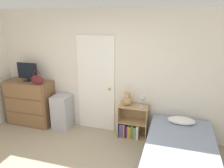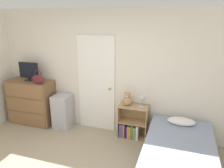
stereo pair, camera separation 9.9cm
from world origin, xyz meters
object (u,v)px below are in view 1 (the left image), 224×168
Objects in this scene: bookshelf at (132,126)px; desk_lamp at (143,99)px; tv at (27,71)px; handbag at (37,80)px; teddy_bear at (127,99)px; storage_bin at (62,112)px; dresser at (30,102)px; bed at (180,155)px.

desk_lamp reaches higher than bookshelf.
tv is 0.41m from handbag.
storage_bin is at bearing -178.35° from teddy_bear.
bookshelf is at bearing 1.66° from dresser.
bookshelf is 0.37× the size of bed.
teddy_bear reaches higher than bed.
bookshelf is at bearing 1.02° from tv.
dresser is 3.39m from bed.
bookshelf is at bearing 1.37° from storage_bin.
storage_bin is at bearing 163.74° from bed.
dresser is at bearing -178.14° from teddy_bear.
handbag is 2.22m from desk_lamp.
storage_bin is (0.79, 0.03, -0.14)m from dresser.
tv reaches higher than desk_lamp.
dresser is at bearing -179.36° from desk_lamp.
storage_bin is at bearing 2.23° from dresser.
desk_lamp is at bearing -10.73° from bookshelf.
dresser is 2.27m from teddy_bear.
tv is 1.61× the size of handbag.
storage_bin reaches higher than bed.
desk_lamp is (2.56, 0.03, 0.36)m from dresser.
tv is 0.66× the size of storage_bin.
handbag reaches higher than teddy_bear.
tv is 1.90× the size of desk_lamp.
tv is 2.59m from desk_lamp.
teddy_bear is at bearing 1.19° from tv.
tv is at bearing 167.58° from bed.
tv reaches higher than storage_bin.
dresser reaches higher than bookshelf.
handbag is 1.18× the size of desk_lamp.
bookshelf is at bearing 140.98° from bed.
bed is (2.95, -0.56, -0.87)m from handbag.
desk_lamp is (2.20, 0.17, -0.25)m from handbag.
bookshelf is at bearing 5.99° from handbag.
handbag is at bearing -25.04° from tv.
tv reaches higher than bed.
dresser is 1.42× the size of storage_bin.
teddy_bear is 0.32m from desk_lamp.
bed is at bearing -12.00° from dresser.
handbag is 1.08× the size of teddy_bear.
bookshelf is 0.65m from desk_lamp.
storage_bin is (0.79, 0.00, -0.86)m from tv.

